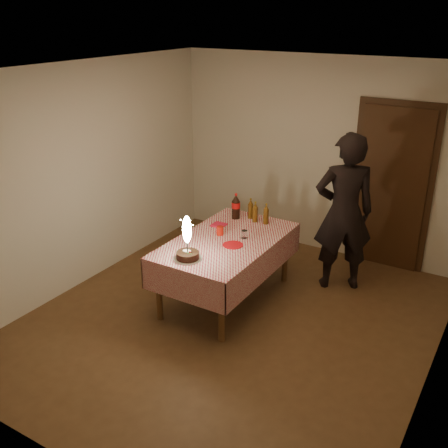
{
  "coord_description": "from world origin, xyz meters",
  "views": [
    {
      "loc": [
        2.42,
        -4.15,
        3.12
      ],
      "look_at": [
        -0.29,
        0.33,
        0.95
      ],
      "focal_mm": 42.0,
      "sensor_mm": 36.0,
      "label": 1
    }
  ],
  "objects_px": {
    "amber_bottle_right": "(266,214)",
    "cola_bottle": "(236,206)",
    "dining_table": "(226,248)",
    "red_cup": "(220,231)",
    "clear_cup": "(244,234)",
    "photographer": "(344,212)",
    "amber_bottle_left": "(251,209)",
    "birthday_cake": "(187,246)",
    "amber_bottle_mid": "(255,212)",
    "red_plate": "(233,245)"
  },
  "relations": [
    {
      "from": "dining_table",
      "to": "red_plate",
      "type": "distance_m",
      "value": 0.2
    },
    {
      "from": "amber_bottle_left",
      "to": "cola_bottle",
      "type": "bearing_deg",
      "value": -147.91
    },
    {
      "from": "amber_bottle_right",
      "to": "amber_bottle_mid",
      "type": "bearing_deg",
      "value": -176.19
    },
    {
      "from": "birthday_cake",
      "to": "amber_bottle_mid",
      "type": "distance_m",
      "value": 1.25
    },
    {
      "from": "clear_cup",
      "to": "cola_bottle",
      "type": "relative_size",
      "value": 0.28
    },
    {
      "from": "dining_table",
      "to": "photographer",
      "type": "bearing_deg",
      "value": 44.54
    },
    {
      "from": "amber_bottle_left",
      "to": "amber_bottle_mid",
      "type": "relative_size",
      "value": 1.0
    },
    {
      "from": "cola_bottle",
      "to": "amber_bottle_left",
      "type": "height_order",
      "value": "cola_bottle"
    },
    {
      "from": "dining_table",
      "to": "amber_bottle_left",
      "type": "bearing_deg",
      "value": 96.31
    },
    {
      "from": "dining_table",
      "to": "red_cup",
      "type": "xyz_separation_m",
      "value": [
        -0.13,
        0.08,
        0.15
      ]
    },
    {
      "from": "red_cup",
      "to": "amber_bottle_mid",
      "type": "height_order",
      "value": "amber_bottle_mid"
    },
    {
      "from": "red_plate",
      "to": "amber_bottle_right",
      "type": "distance_m",
      "value": 0.74
    },
    {
      "from": "dining_table",
      "to": "red_plate",
      "type": "bearing_deg",
      "value": -33.95
    },
    {
      "from": "birthday_cake",
      "to": "amber_bottle_right",
      "type": "distance_m",
      "value": 1.28
    },
    {
      "from": "red_plate",
      "to": "cola_bottle",
      "type": "relative_size",
      "value": 0.69
    },
    {
      "from": "red_plate",
      "to": "red_cup",
      "type": "height_order",
      "value": "red_cup"
    },
    {
      "from": "clear_cup",
      "to": "amber_bottle_left",
      "type": "bearing_deg",
      "value": 112.15
    },
    {
      "from": "amber_bottle_right",
      "to": "red_cup",
      "type": "bearing_deg",
      "value": -117.47
    },
    {
      "from": "clear_cup",
      "to": "amber_bottle_mid",
      "type": "distance_m",
      "value": 0.51
    },
    {
      "from": "red_plate",
      "to": "clear_cup",
      "type": "bearing_deg",
      "value": 86.93
    },
    {
      "from": "red_plate",
      "to": "photographer",
      "type": "distance_m",
      "value": 1.38
    },
    {
      "from": "amber_bottle_mid",
      "to": "photographer",
      "type": "height_order",
      "value": "photographer"
    },
    {
      "from": "dining_table",
      "to": "amber_bottle_mid",
      "type": "height_order",
      "value": "amber_bottle_mid"
    },
    {
      "from": "red_plate",
      "to": "birthday_cake",
      "type": "bearing_deg",
      "value": -113.58
    },
    {
      "from": "dining_table",
      "to": "red_plate",
      "type": "xyz_separation_m",
      "value": [
        0.14,
        -0.09,
        0.1
      ]
    },
    {
      "from": "birthday_cake",
      "to": "red_plate",
      "type": "xyz_separation_m",
      "value": [
        0.23,
        0.52,
        -0.14
      ]
    },
    {
      "from": "clear_cup",
      "to": "cola_bottle",
      "type": "distance_m",
      "value": 0.61
    },
    {
      "from": "dining_table",
      "to": "cola_bottle",
      "type": "relative_size",
      "value": 5.42
    },
    {
      "from": "clear_cup",
      "to": "amber_bottle_right",
      "type": "bearing_deg",
      "value": 88.58
    },
    {
      "from": "red_cup",
      "to": "dining_table",
      "type": "bearing_deg",
      "value": -30.65
    },
    {
      "from": "red_cup",
      "to": "amber_bottle_left",
      "type": "xyz_separation_m",
      "value": [
        0.05,
        0.62,
        0.07
      ]
    },
    {
      "from": "photographer",
      "to": "red_cup",
      "type": "bearing_deg",
      "value": -141.26
    },
    {
      "from": "dining_table",
      "to": "amber_bottle_right",
      "type": "bearing_deg",
      "value": 75.65
    },
    {
      "from": "dining_table",
      "to": "photographer",
      "type": "distance_m",
      "value": 1.42
    },
    {
      "from": "amber_bottle_left",
      "to": "amber_bottle_mid",
      "type": "xyz_separation_m",
      "value": [
        0.1,
        -0.07,
        0.0
      ]
    },
    {
      "from": "birthday_cake",
      "to": "amber_bottle_left",
      "type": "height_order",
      "value": "birthday_cake"
    },
    {
      "from": "clear_cup",
      "to": "red_plate",
      "type": "bearing_deg",
      "value": -93.07
    },
    {
      "from": "dining_table",
      "to": "amber_bottle_mid",
      "type": "distance_m",
      "value": 0.67
    },
    {
      "from": "birthday_cake",
      "to": "photographer",
      "type": "bearing_deg",
      "value": 55.83
    },
    {
      "from": "cola_bottle",
      "to": "amber_bottle_right",
      "type": "relative_size",
      "value": 1.25
    },
    {
      "from": "cola_bottle",
      "to": "amber_bottle_mid",
      "type": "bearing_deg",
      "value": 5.56
    },
    {
      "from": "dining_table",
      "to": "amber_bottle_right",
      "type": "distance_m",
      "value": 0.69
    },
    {
      "from": "red_cup",
      "to": "photographer",
      "type": "bearing_deg",
      "value": 38.74
    },
    {
      "from": "amber_bottle_left",
      "to": "photographer",
      "type": "relative_size",
      "value": 0.14
    },
    {
      "from": "red_cup",
      "to": "amber_bottle_mid",
      "type": "xyz_separation_m",
      "value": [
        0.15,
        0.55,
        0.07
      ]
    },
    {
      "from": "birthday_cake",
      "to": "clear_cup",
      "type": "distance_m",
      "value": 0.8
    },
    {
      "from": "cola_bottle",
      "to": "amber_bottle_mid",
      "type": "xyz_separation_m",
      "value": [
        0.25,
        0.02,
        -0.03
      ]
    },
    {
      "from": "birthday_cake",
      "to": "photographer",
      "type": "distance_m",
      "value": 1.92
    },
    {
      "from": "amber_bottle_right",
      "to": "cola_bottle",
      "type": "bearing_deg",
      "value": -175.06
    },
    {
      "from": "clear_cup",
      "to": "cola_bottle",
      "type": "xyz_separation_m",
      "value": [
        -0.38,
        0.47,
        0.11
      ]
    }
  ]
}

